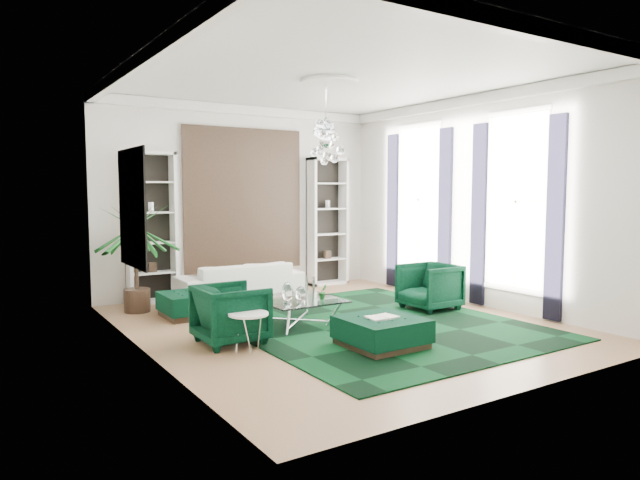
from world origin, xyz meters
TOP-DOWN VIEW (x-y plane):
  - floor at (0.00, 0.00)m, footprint 6.00×7.00m
  - ceiling at (0.00, 0.00)m, footprint 6.00×7.00m
  - wall_back at (0.00, 3.51)m, footprint 6.00×0.02m
  - wall_front at (0.00, -3.51)m, footprint 6.00×0.02m
  - wall_left at (-3.01, 0.00)m, footprint 0.02×7.00m
  - wall_right at (3.01, 0.00)m, footprint 0.02×7.00m
  - crown_molding at (0.00, 0.00)m, footprint 6.00×7.00m
  - ceiling_medallion at (0.00, 0.30)m, footprint 0.90×0.90m
  - tapestry at (0.00, 3.46)m, footprint 2.50×0.06m
  - shelving_left at (-1.95, 3.31)m, footprint 0.90×0.38m
  - shelving_right at (1.95, 3.31)m, footprint 0.90×0.38m
  - painting at (-2.97, 0.60)m, footprint 0.04×1.30m
  - window_near at (2.99, -0.90)m, footprint 0.03×1.10m
  - curtain_near_a at (2.96, -1.68)m, footprint 0.07×0.30m
  - curtain_near_b at (2.96, -0.12)m, footprint 0.07×0.30m
  - window_far at (2.99, 1.50)m, footprint 0.03×1.10m
  - curtain_far_a at (2.96, 0.72)m, footprint 0.07×0.30m
  - curtain_far_b at (2.96, 2.28)m, footprint 0.07×0.30m
  - rug at (0.42, -0.27)m, footprint 4.20×5.00m
  - sofa at (-0.44, 2.76)m, footprint 2.39×0.94m
  - armchair_left at (-1.88, -0.10)m, footprint 0.89×0.87m
  - armchair_right at (1.95, 0.06)m, footprint 0.89×0.87m
  - coffee_table at (-0.57, 0.31)m, footprint 1.20×1.20m
  - ottoman_side at (-1.77, 1.79)m, footprint 0.90×0.90m
  - ottoman_front at (-0.27, -1.38)m, footprint 1.00×1.00m
  - book at (-0.27, -1.38)m, footprint 0.42×0.28m
  - side_table at (-1.87, -0.62)m, footprint 0.52×0.52m
  - palm at (-2.42, 2.64)m, footprint 1.50×1.50m
  - chandelier at (-0.02, 0.37)m, footprint 0.80×0.80m
  - table_plant at (-0.27, 0.06)m, footprint 0.13×0.11m

SIDE VIEW (x-z plane):
  - floor at x=0.00m, z-range -0.02..0.00m
  - rug at x=0.42m, z-range 0.00..0.02m
  - ottoman_side at x=-1.77m, z-range 0.00..0.40m
  - ottoman_front at x=-0.27m, z-range 0.00..0.40m
  - coffee_table at x=-0.57m, z-range 0.00..0.41m
  - side_table at x=-1.87m, z-range 0.00..0.50m
  - sofa at x=-0.44m, z-range 0.00..0.70m
  - armchair_left at x=-1.88m, z-range 0.00..0.81m
  - armchair_right at x=1.95m, z-range 0.00..0.81m
  - book at x=-0.27m, z-range 0.40..0.43m
  - table_plant at x=-0.27m, z-range 0.41..0.65m
  - palm at x=-2.42m, z-range 0.00..2.40m
  - shelving_left at x=-1.95m, z-range 0.00..2.80m
  - shelving_right at x=1.95m, z-range 0.00..2.80m
  - curtain_near_a at x=2.96m, z-range 0.02..3.27m
  - curtain_near_b at x=2.96m, z-range 0.02..3.27m
  - curtain_far_a at x=2.96m, z-range 0.02..3.27m
  - curtain_far_b at x=2.96m, z-range 0.02..3.27m
  - painting at x=-2.97m, z-range 1.05..2.65m
  - wall_back at x=0.00m, z-range 0.00..3.80m
  - wall_front at x=0.00m, z-range 0.00..3.80m
  - wall_left at x=-3.01m, z-range 0.00..3.80m
  - wall_right at x=3.01m, z-range 0.00..3.80m
  - tapestry at x=0.00m, z-range 0.50..3.30m
  - window_near at x=2.99m, z-range 0.45..3.35m
  - window_far at x=2.99m, z-range 0.45..3.35m
  - chandelier at x=-0.02m, z-range 2.49..3.21m
  - crown_molding at x=0.00m, z-range 3.61..3.79m
  - ceiling_medallion at x=0.00m, z-range 3.75..3.79m
  - ceiling at x=0.00m, z-range 3.80..3.82m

